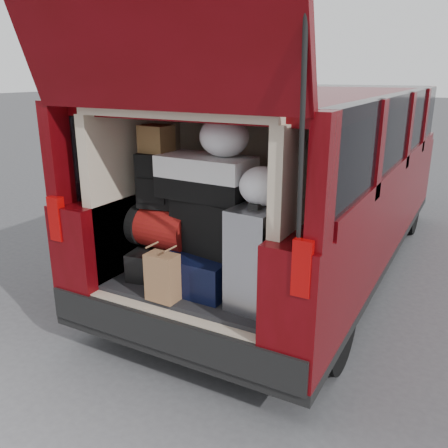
{
  "coord_description": "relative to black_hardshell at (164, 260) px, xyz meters",
  "views": [
    {
      "loc": [
        1.57,
        -2.43,
        1.95
      ],
      "look_at": [
        0.12,
        0.2,
        0.98
      ],
      "focal_mm": 38.0,
      "sensor_mm": 36.0,
      "label": 1
    }
  ],
  "objects": [
    {
      "name": "ground",
      "position": [
        0.35,
        -0.15,
        -0.65
      ],
      "size": [
        80.0,
        80.0,
        0.0
      ],
      "primitive_type": "plane",
      "color": "#3E3E41",
      "rests_on": "ground"
    },
    {
      "name": "minivan",
      "position": [
        0.35,
        1.7,
        0.26
      ],
      "size": [
        1.9,
        5.35,
        2.77
      ],
      "color": "black",
      "rests_on": "ground"
    },
    {
      "name": "load_floor",
      "position": [
        0.35,
        0.12,
        -0.37
      ],
      "size": [
        1.24,
        1.05,
        0.55
      ],
      "primitive_type": "cube",
      "color": "black",
      "rests_on": "ground"
    },
    {
      "name": "black_hardshell",
      "position": [
        0.0,
        0.0,
        0.0
      ],
      "size": [
        0.43,
        0.55,
        0.2
      ],
      "primitive_type": "cube",
      "rotation": [
        0.0,
        0.0,
        0.14
      ],
      "color": "black",
      "rests_on": "load_floor"
    },
    {
      "name": "navy_hardshell",
      "position": [
        0.37,
        -0.01,
        0.02
      ],
      "size": [
        0.47,
        0.57,
        0.25
      ],
      "primitive_type": "cube",
      "rotation": [
        0.0,
        0.0,
        -0.02
      ],
      "color": "black",
      "rests_on": "load_floor"
    },
    {
      "name": "silver_roller",
      "position": [
        0.8,
        -0.1,
        0.22
      ],
      "size": [
        0.3,
        0.44,
        0.64
      ],
      "primitive_type": "cube",
      "rotation": [
        0.0,
        0.0,
        -0.07
      ],
      "color": "silver",
      "rests_on": "load_floor"
    },
    {
      "name": "kraft_bag",
      "position": [
        0.24,
        -0.35,
        0.06
      ],
      "size": [
        0.2,
        0.13,
        0.31
      ],
      "primitive_type": "cube",
      "rotation": [
        0.0,
        0.0,
        -0.02
      ],
      "color": "#8E6340",
      "rests_on": "load_floor"
    },
    {
      "name": "red_duffel",
      "position": [
        0.01,
        -0.01,
        0.25
      ],
      "size": [
        0.47,
        0.32,
        0.29
      ],
      "primitive_type": "cube",
      "rotation": [
        0.0,
        0.0,
        -0.06
      ],
      "color": "maroon",
      "rests_on": "black_hardshell"
    },
    {
      "name": "black_soft_case",
      "position": [
        0.39,
        0.02,
        0.33
      ],
      "size": [
        0.54,
        0.38,
        0.36
      ],
      "primitive_type": "cube",
      "rotation": [
        0.0,
        0.0,
        -0.16
      ],
      "color": "black",
      "rests_on": "navy_hardshell"
    },
    {
      "name": "backpack",
      "position": [
        -0.03,
        0.0,
        0.58
      ],
      "size": [
        0.29,
        0.21,
        0.38
      ],
      "primitive_type": "cube",
      "rotation": [
        0.0,
        0.0,
        0.2
      ],
      "color": "black",
      "rests_on": "red_duffel"
    },
    {
      "name": "twotone_duffel",
      "position": [
        0.35,
        0.02,
        0.64
      ],
      "size": [
        0.63,
        0.34,
        0.28
      ],
      "primitive_type": "cube",
      "rotation": [
        0.0,
        0.0,
        -0.04
      ],
      "color": "white",
      "rests_on": "black_soft_case"
    },
    {
      "name": "grocery_sack_lower",
      "position": [
        -0.05,
        0.04,
        0.87
      ],
      "size": [
        0.21,
        0.18,
        0.19
      ],
      "primitive_type": "cube",
      "rotation": [
        0.0,
        0.0,
        -0.05
      ],
      "color": "brown",
      "rests_on": "backpack"
    },
    {
      "name": "plastic_bag_center",
      "position": [
        0.47,
        0.05,
        0.91
      ],
      "size": [
        0.34,
        0.32,
        0.26
      ],
      "primitive_type": "ellipsoid",
      "rotation": [
        0.0,
        0.0,
        -0.07
      ],
      "color": "white",
      "rests_on": "twotone_duffel"
    },
    {
      "name": "plastic_bag_right",
      "position": [
        0.79,
        -0.08,
        0.66
      ],
      "size": [
        0.3,
        0.29,
        0.24
      ],
      "primitive_type": "ellipsoid",
      "rotation": [
        0.0,
        0.0,
        0.12
      ],
      "color": "white",
      "rests_on": "silver_roller"
    }
  ]
}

